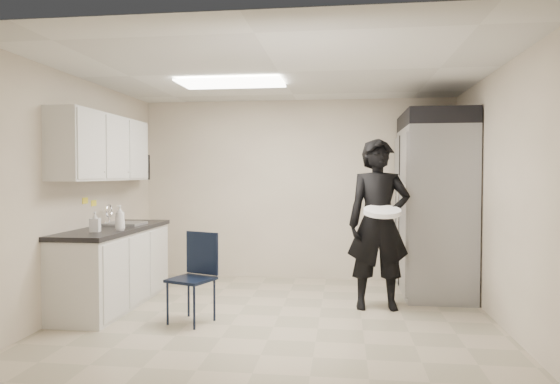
# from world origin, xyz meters

# --- Properties ---
(floor) EXTENTS (4.50, 4.50, 0.00)m
(floor) POSITION_xyz_m (0.00, 0.00, 0.00)
(floor) COLOR tan
(floor) RESTS_ON ground
(ceiling) EXTENTS (4.50, 4.50, 0.00)m
(ceiling) POSITION_xyz_m (0.00, 0.00, 2.60)
(ceiling) COLOR silver
(ceiling) RESTS_ON back_wall
(back_wall) EXTENTS (4.50, 0.00, 4.50)m
(back_wall) POSITION_xyz_m (0.00, 2.00, 1.30)
(back_wall) COLOR beige
(back_wall) RESTS_ON floor
(left_wall) EXTENTS (0.00, 4.00, 4.00)m
(left_wall) POSITION_xyz_m (-2.25, 0.00, 1.30)
(left_wall) COLOR beige
(left_wall) RESTS_ON floor
(right_wall) EXTENTS (0.00, 4.00, 4.00)m
(right_wall) POSITION_xyz_m (2.25, 0.00, 1.30)
(right_wall) COLOR beige
(right_wall) RESTS_ON floor
(ceiling_panel) EXTENTS (1.20, 0.60, 0.02)m
(ceiling_panel) POSITION_xyz_m (-0.60, 0.40, 2.57)
(ceiling_panel) COLOR white
(ceiling_panel) RESTS_ON ceiling
(lower_counter) EXTENTS (0.60, 1.90, 0.86)m
(lower_counter) POSITION_xyz_m (-1.95, 0.20, 0.43)
(lower_counter) COLOR silver
(lower_counter) RESTS_ON floor
(countertop) EXTENTS (0.64, 1.95, 0.05)m
(countertop) POSITION_xyz_m (-1.95, 0.20, 0.89)
(countertop) COLOR black
(countertop) RESTS_ON lower_counter
(sink) EXTENTS (0.42, 0.40, 0.14)m
(sink) POSITION_xyz_m (-1.93, 0.45, 0.87)
(sink) COLOR gray
(sink) RESTS_ON countertop
(faucet) EXTENTS (0.02, 0.02, 0.24)m
(faucet) POSITION_xyz_m (-2.13, 0.45, 1.02)
(faucet) COLOR silver
(faucet) RESTS_ON countertop
(upper_cabinets) EXTENTS (0.35, 1.80, 0.75)m
(upper_cabinets) POSITION_xyz_m (-2.08, 0.20, 1.83)
(upper_cabinets) COLOR silver
(upper_cabinets) RESTS_ON left_wall
(towel_dispenser) EXTENTS (0.22, 0.30, 0.35)m
(towel_dispenser) POSITION_xyz_m (-2.14, 1.35, 1.62)
(towel_dispenser) COLOR black
(towel_dispenser) RESTS_ON left_wall
(notice_sticker_left) EXTENTS (0.00, 0.12, 0.07)m
(notice_sticker_left) POSITION_xyz_m (-2.24, 0.10, 1.22)
(notice_sticker_left) COLOR yellow
(notice_sticker_left) RESTS_ON left_wall
(notice_sticker_right) EXTENTS (0.00, 0.12, 0.07)m
(notice_sticker_right) POSITION_xyz_m (-2.24, 0.30, 1.18)
(notice_sticker_right) COLOR yellow
(notice_sticker_right) RESTS_ON left_wall
(commercial_fridge) EXTENTS (0.80, 1.35, 2.10)m
(commercial_fridge) POSITION_xyz_m (1.83, 1.27, 1.05)
(commercial_fridge) COLOR gray
(commercial_fridge) RESTS_ON floor
(fridge_compressor) EXTENTS (0.80, 1.35, 0.20)m
(fridge_compressor) POSITION_xyz_m (1.83, 1.27, 2.20)
(fridge_compressor) COLOR black
(fridge_compressor) RESTS_ON commercial_fridge
(folding_chair) EXTENTS (0.51, 0.51, 0.89)m
(folding_chair) POSITION_xyz_m (-0.86, -0.36, 0.44)
(folding_chair) COLOR black
(folding_chair) RESTS_ON floor
(man_tuxedo) EXTENTS (0.74, 0.53, 1.92)m
(man_tuxedo) POSITION_xyz_m (1.08, 0.44, 0.96)
(man_tuxedo) COLOR black
(man_tuxedo) RESTS_ON floor
(bucket_lid) EXTENTS (0.43, 0.43, 0.05)m
(bucket_lid) POSITION_xyz_m (1.10, 0.19, 1.12)
(bucket_lid) COLOR white
(bucket_lid) RESTS_ON man_tuxedo
(soap_bottle_a) EXTENTS (0.11, 0.11, 0.28)m
(soap_bottle_a) POSITION_xyz_m (-1.72, -0.13, 1.05)
(soap_bottle_a) COLOR white
(soap_bottle_a) RESTS_ON countertop
(soap_bottle_b) EXTENTS (0.11, 0.11, 0.22)m
(soap_bottle_b) POSITION_xyz_m (-1.92, -0.29, 1.02)
(soap_bottle_b) COLOR #A5A3AF
(soap_bottle_b) RESTS_ON countertop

